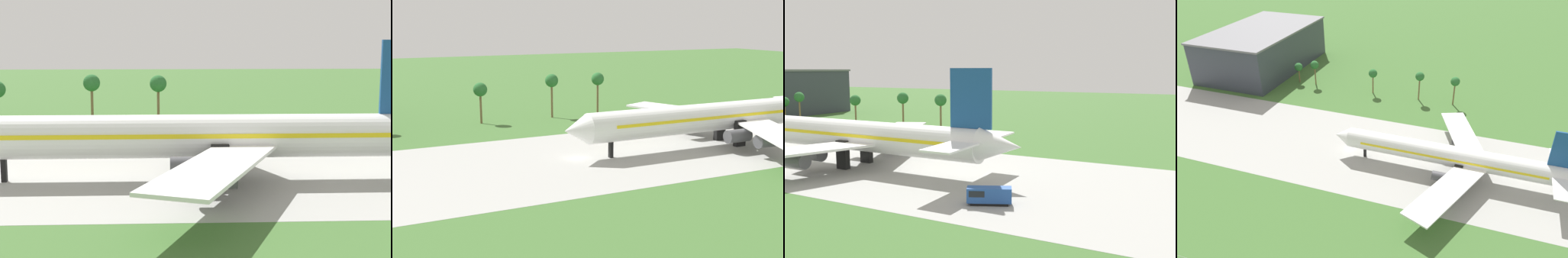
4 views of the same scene
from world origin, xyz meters
TOP-DOWN VIEW (x-y plane):
  - jet_airliner at (34.11, -2.27)m, footprint 74.78×59.79m
  - baggage_tug at (70.36, -12.92)m, footprint 6.61×4.43m
  - palm_tree_row at (-8.80, 43.72)m, footprint 72.43×3.60m

SIDE VIEW (x-z plane):
  - baggage_tug at x=70.36m, z-range 0.10..2.62m
  - jet_airliner at x=34.11m, z-range -3.57..15.77m
  - palm_tree_row at x=-8.80m, z-range 2.83..14.83m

